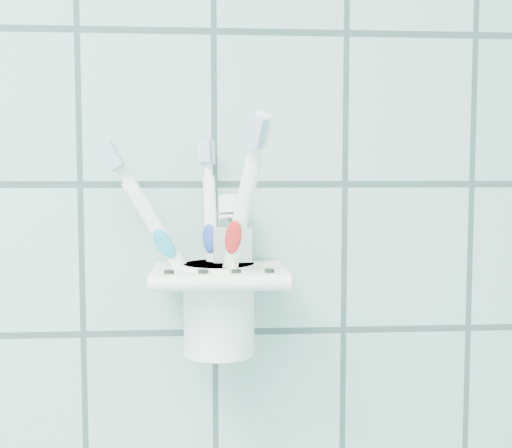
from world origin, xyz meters
TOP-DOWN VIEW (x-y plane):
  - holder_bracket at (0.65, 1.15)m, footprint 0.12×0.10m
  - cup at (0.65, 1.16)m, footprint 0.07×0.07m
  - toothbrush_pink at (0.65, 1.16)m, footprint 0.10×0.02m
  - toothbrush_blue at (0.64, 1.16)m, footprint 0.02×0.04m
  - toothbrush_orange at (0.64, 1.16)m, footprint 0.05×0.09m
  - toothpaste_tube at (0.66, 1.15)m, footprint 0.04×0.03m

SIDE VIEW (x-z plane):
  - cup at x=0.65m, z-range 1.25..1.33m
  - holder_bracket at x=0.65m, z-range 1.30..1.33m
  - toothpaste_tube at x=0.66m, z-range 1.26..1.40m
  - toothbrush_blue at x=0.64m, z-range 1.25..1.44m
  - toothbrush_pink at x=0.65m, z-range 1.25..1.46m
  - toothbrush_orange at x=0.64m, z-range 1.25..1.47m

